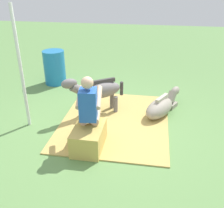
{
  "coord_description": "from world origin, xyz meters",
  "views": [
    {
      "loc": [
        -4.39,
        -0.86,
        2.68
      ],
      "look_at": [
        -0.13,
        -0.15,
        0.55
      ],
      "focal_mm": 41.79,
      "sensor_mm": 36.0,
      "label": 1
    }
  ],
  "objects": [
    {
      "name": "water_barrel",
      "position": [
        2.01,
        1.79,
        0.45
      ],
      "size": [
        0.57,
        0.57,
        0.91
      ],
      "primitive_type": "cylinder",
      "color": "#1E72B2",
      "rests_on": "ground"
    },
    {
      "name": "hay_patch",
      "position": [
        0.2,
        -0.16,
        0.01
      ],
      "size": [
        2.62,
        2.13,
        0.02
      ],
      "primitive_type": "cube",
      "color": "tan",
      "rests_on": "ground"
    },
    {
      "name": "tent_pole_left",
      "position": [
        -0.21,
        1.51,
        1.15
      ],
      "size": [
        0.06,
        0.06,
        2.3
      ],
      "primitive_type": "cylinder",
      "color": "silver",
      "rests_on": "ground"
    },
    {
      "name": "person_seated",
      "position": [
        -0.61,
        0.16,
        0.69
      ],
      "size": [
        0.69,
        0.47,
        1.28
      ],
      "color": "#D8AD8C",
      "rests_on": "ground"
    },
    {
      "name": "hay_bale",
      "position": [
        -0.77,
        0.15,
        0.2
      ],
      "size": [
        0.76,
        0.49,
        0.4
      ],
      "primitive_type": "cube",
      "color": "tan",
      "rests_on": "ground"
    },
    {
      "name": "pony_lying",
      "position": [
        0.66,
        -1.09,
        0.19
      ],
      "size": [
        1.31,
        0.87,
        0.42
      ],
      "color": "gray",
      "rests_on": "ground"
    },
    {
      "name": "ground_plane",
      "position": [
        0.0,
        0.0,
        0.0
      ],
      "size": [
        24.0,
        24.0,
        0.0
      ],
      "primitive_type": "plane",
      "color": "#608C4C"
    },
    {
      "name": "pony_standing",
      "position": [
        0.44,
        0.25,
        0.54
      ],
      "size": [
        0.92,
        1.17,
        0.9
      ],
      "color": "slate",
      "rests_on": "ground"
    }
  ]
}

